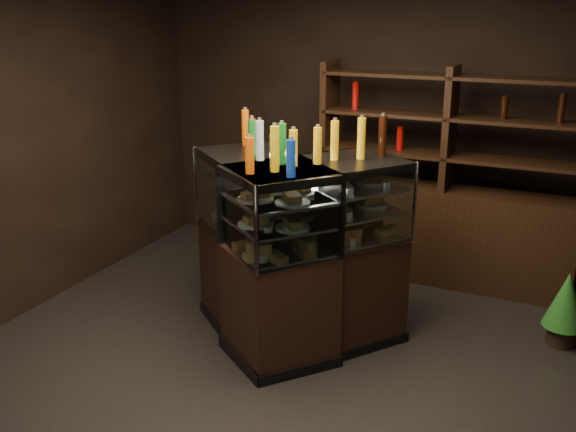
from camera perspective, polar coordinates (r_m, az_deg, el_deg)
name	(u,v)px	position (r m, az deg, el deg)	size (l,w,h in m)	color
ground	(299,372)	(4.69, 1.01, -13.69)	(5.00, 5.00, 0.00)	black
room_shell	(301,97)	(4.03, 1.16, 10.52)	(5.02, 5.02, 3.01)	black
display_case	(289,283)	(4.88, 0.13, -6.01)	(1.77, 1.44, 1.43)	black
food_display	(289,205)	(4.66, 0.13, 0.98)	(1.36, 1.05, 0.44)	#C47546
bottles_top	(290,142)	(4.55, 0.15, 6.60)	(1.19, 0.91, 0.30)	#0F38B2
potted_conifer	(567,299)	(5.29, 23.52, -6.75)	(0.31, 0.31, 0.67)	black
back_shelving	(442,219)	(6.11, 13.57, -0.23)	(2.36, 0.50, 2.00)	black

